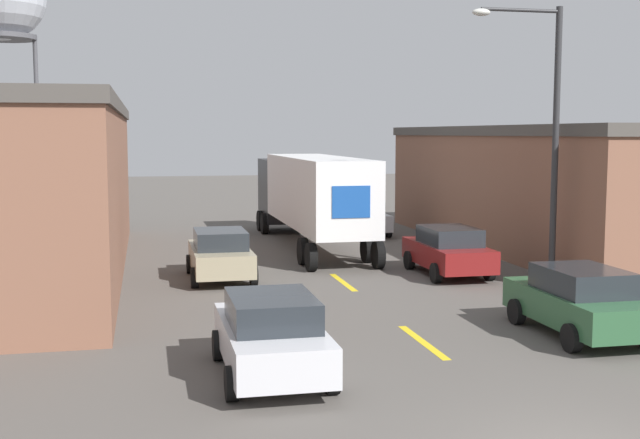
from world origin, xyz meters
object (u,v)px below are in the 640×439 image
Objects in this scene: street_lamp at (546,126)px; parked_car_left_far at (220,254)px; parked_car_right_near at (579,301)px; parked_car_right_far at (361,217)px; parked_car_right_mid at (448,250)px; parked_car_left_near at (271,335)px; semi_truck at (309,192)px.

parked_car_left_far is at bearing 161.64° from street_lamp.
parked_car_right_near and parked_car_right_far have the same top height.
parked_car_right_mid is 0.50× the size of street_lamp.
parked_car_right_far is 1.00× the size of parked_car_left_near.
parked_car_right_mid is at bearing -90.00° from parked_car_right_far.
street_lamp is at bearing 37.78° from parked_car_left_near.
parked_car_right_near is 7.68m from parked_car_left_near.
semi_truck reaches higher than parked_car_left_far.
semi_truck is at bearing 112.36° from parked_car_right_mid.
parked_car_right_far is at bearing 45.51° from semi_truck.
street_lamp is (2.14, -13.40, 4.12)m from parked_car_right_far.
parked_car_right_near is 1.00× the size of parked_car_left_near.
semi_truck reaches higher than parked_car_left_near.
parked_car_right_near is (0.00, -8.29, 0.00)m from parked_car_right_mid.
parked_car_left_near is 0.50× the size of street_lamp.
parked_car_right_mid is at bearing -6.10° from parked_car_left_far.
parked_car_left_far is 1.00× the size of parked_car_right_mid.
parked_car_left_near is (-7.52, -9.89, 0.00)m from parked_car_right_mid.
parked_car_left_far and parked_car_right_near have the same top height.
parked_car_right_far is (0.00, 10.99, 0.00)m from parked_car_right_mid.
parked_car_right_mid is at bearing 52.77° from parked_car_left_near.
parked_car_left_near is at bearing -127.23° from parked_car_right_mid.
parked_car_left_near is (0.00, -10.69, 0.00)m from parked_car_left_far.
semi_truck reaches higher than parked_car_right_mid.
semi_truck is at bearing -134.15° from parked_car_right_far.
street_lamp is (9.66, -3.20, 4.12)m from parked_car_left_far.
parked_car_left_far and parked_car_right_far have the same top height.
parked_car_right_near is at bearing -79.12° from semi_truck.
parked_car_left_far is at bearing 129.58° from parked_car_right_near.
parked_car_left_near is at bearing -167.97° from parked_car_right_near.
semi_truck is 18.20m from parked_car_left_near.
parked_car_right_far is 14.18m from street_lamp.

